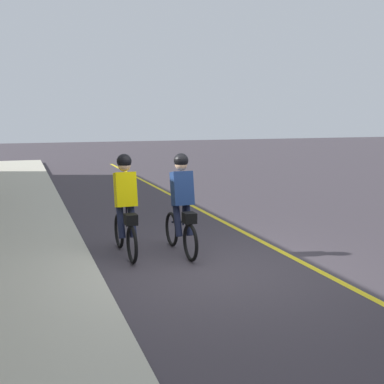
# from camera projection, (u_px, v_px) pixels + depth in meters

# --- Properties ---
(ground_plane) EXTENTS (80.00, 80.00, 0.00)m
(ground_plane) POSITION_uv_depth(u_px,v_px,m) (212.00, 270.00, 7.88)
(ground_plane) COLOR #3B343B
(lane_line_centre) EXTENTS (36.00, 0.12, 0.01)m
(lane_line_centre) POSITION_uv_depth(u_px,v_px,m) (298.00, 260.00, 8.41)
(lane_line_centre) COLOR yellow
(lane_line_centre) RESTS_ON ground
(cyclist_lead) EXTENTS (1.71, 0.36, 1.83)m
(cyclist_lead) POSITION_uv_depth(u_px,v_px,m) (182.00, 205.00, 8.64)
(cyclist_lead) COLOR black
(cyclist_lead) RESTS_ON ground
(cyclist_follow) EXTENTS (1.71, 0.36, 1.83)m
(cyclist_follow) POSITION_uv_depth(u_px,v_px,m) (125.00, 206.00, 8.52)
(cyclist_follow) COLOR black
(cyclist_follow) RESTS_ON ground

